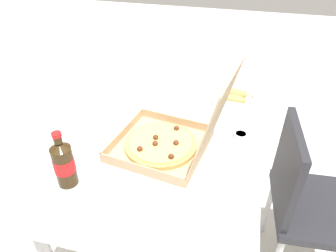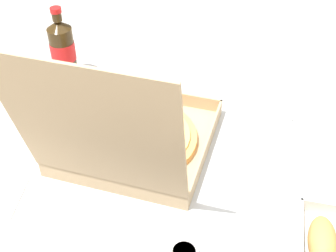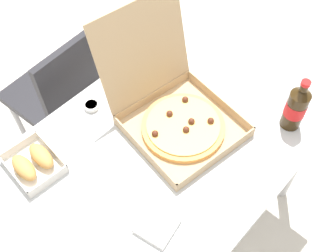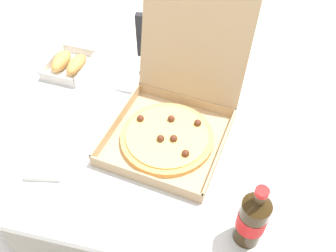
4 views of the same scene
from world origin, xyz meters
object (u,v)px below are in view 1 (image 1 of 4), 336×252
at_px(pizza_box_open, 170,139).
at_px(napkin_pile, 144,101).
at_px(chair, 308,199).
at_px(cola_bottle, 64,163).
at_px(paper_menu, 197,221).
at_px(dipping_sauce_cup, 241,135).
at_px(bread_side_box, 235,97).

relative_size(pizza_box_open, napkin_pile, 4.50).
relative_size(chair, cola_bottle, 3.71).
bearing_deg(pizza_box_open, napkin_pile, -146.22).
xyz_separation_m(paper_menu, dipping_sauce_cup, (-0.48, 0.10, 0.01)).
height_order(chair, dipping_sauce_cup, chair).
height_order(chair, pizza_box_open, pizza_box_open).
distance_m(pizza_box_open, cola_bottle, 0.42).
relative_size(pizza_box_open, dipping_sauce_cup, 8.84).
distance_m(napkin_pile, dipping_sauce_cup, 0.53).
bearing_deg(bread_side_box, pizza_box_open, -26.01).
distance_m(pizza_box_open, paper_menu, 0.37).
distance_m(chair, paper_menu, 0.64).
distance_m(chair, cola_bottle, 1.03).
distance_m(chair, bread_side_box, 0.59).
relative_size(bread_side_box, dipping_sauce_cup, 3.60).
distance_m(pizza_box_open, bread_side_box, 0.51).
height_order(bread_side_box, dipping_sauce_cup, bread_side_box).
bearing_deg(bread_side_box, paper_menu, -3.83).
height_order(chair, cola_bottle, cola_bottle).
bearing_deg(dipping_sauce_cup, paper_menu, -12.10).
relative_size(cola_bottle, napkin_pile, 2.04).
bearing_deg(cola_bottle, napkin_pile, 171.97).
xyz_separation_m(pizza_box_open, paper_menu, (0.32, 0.17, -0.05)).
xyz_separation_m(cola_bottle, dipping_sauce_cup, (-0.43, 0.59, -0.08)).
height_order(pizza_box_open, napkin_pile, pizza_box_open).
height_order(bread_side_box, paper_menu, bread_side_box).
bearing_deg(chair, dipping_sauce_cup, -102.64).
height_order(chair, bread_side_box, chair).
bearing_deg(paper_menu, cola_bottle, -99.03).
bearing_deg(pizza_box_open, chair, 98.33).
bearing_deg(cola_bottle, dipping_sauce_cup, 126.44).
xyz_separation_m(cola_bottle, paper_menu, (0.05, 0.48, -0.09)).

